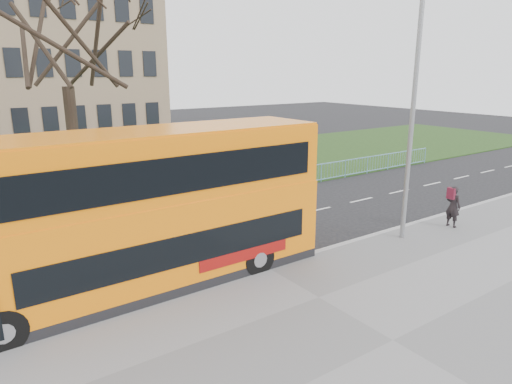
% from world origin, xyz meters
% --- Properties ---
extents(ground, '(120.00, 120.00, 0.00)m').
position_xyz_m(ground, '(0.00, 0.00, 0.00)').
color(ground, black).
rests_on(ground, ground).
extents(pavement, '(80.00, 10.50, 0.12)m').
position_xyz_m(pavement, '(0.00, -6.75, 0.06)').
color(pavement, slate).
rests_on(pavement, ground).
extents(kerb, '(80.00, 0.20, 0.14)m').
position_xyz_m(kerb, '(0.00, -1.55, 0.07)').
color(kerb, '#949497').
rests_on(kerb, ground).
extents(grass_verge, '(80.00, 15.40, 0.08)m').
position_xyz_m(grass_verge, '(0.00, 14.30, 0.04)').
color(grass_verge, '#1E3914').
rests_on(grass_verge, ground).
extents(guard_railing, '(40.00, 0.12, 1.10)m').
position_xyz_m(guard_railing, '(0.00, 6.60, 0.55)').
color(guard_railing, '#76B3D2').
rests_on(guard_railing, ground).
extents(bare_tree, '(9.36, 9.36, 13.38)m').
position_xyz_m(bare_tree, '(-3.00, 10.00, 6.77)').
color(bare_tree, black).
rests_on(bare_tree, grass_verge).
extents(yellow_bus, '(11.29, 2.80, 4.72)m').
position_xyz_m(yellow_bus, '(-3.70, -0.51, 2.53)').
color(yellow_bus, orange).
rests_on(yellow_bus, ground).
extents(pedestrian, '(0.42, 0.63, 1.73)m').
position_xyz_m(pedestrian, '(8.72, -2.69, 0.98)').
color(pedestrian, black).
rests_on(pedestrian, pavement).
extents(street_lamp, '(1.88, 0.32, 8.84)m').
position_xyz_m(street_lamp, '(5.89, -2.33, 4.97)').
color(street_lamp, gray).
rests_on(street_lamp, pavement).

